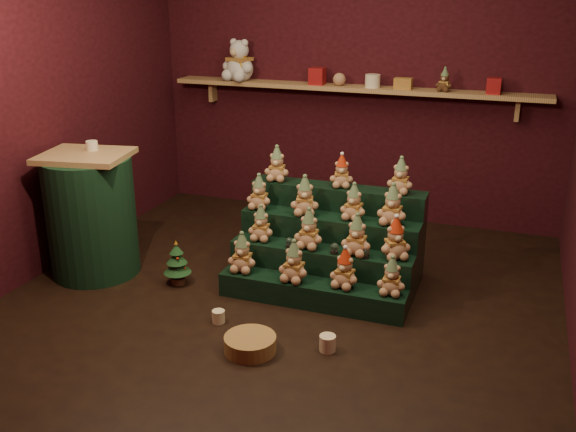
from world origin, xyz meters
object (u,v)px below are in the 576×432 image
at_px(white_bear, 239,55).
at_px(brown_bear, 445,80).
at_px(snow_globe_b, 334,248).
at_px(snow_globe_a, 289,242).
at_px(snow_globe_c, 366,253).
at_px(riser_tier_front, 311,293).
at_px(mug_left, 218,316).
at_px(mini_christmas_tree, 177,263).
at_px(side_table, 91,215).
at_px(mug_right, 328,343).
at_px(wicker_basket, 250,344).

relative_size(white_bear, brown_bear, 2.47).
relative_size(snow_globe_b, brown_bear, 0.41).
height_order(snow_globe_a, snow_globe_c, snow_globe_a).
bearing_deg(snow_globe_c, riser_tier_front, -155.86).
bearing_deg(mug_left, snow_globe_a, 64.98).
xyz_separation_m(mini_christmas_tree, mug_left, (0.57, -0.45, -0.13)).
bearing_deg(riser_tier_front, white_bear, 126.17).
relative_size(snow_globe_b, side_table, 0.08).
distance_m(mug_left, mug_right, 0.83).
relative_size(snow_globe_b, mug_right, 0.79).
relative_size(snow_globe_a, side_table, 0.08).
height_order(snow_globe_a, mug_left, snow_globe_a).
relative_size(mug_left, wicker_basket, 0.27).
height_order(riser_tier_front, mug_left, riser_tier_front).
height_order(mug_right, brown_bear, brown_bear).
distance_m(snow_globe_c, brown_bear, 2.03).
bearing_deg(side_table, mug_left, -28.16).
bearing_deg(brown_bear, snow_globe_b, -98.32).
relative_size(mini_christmas_tree, brown_bear, 1.79).
height_order(snow_globe_b, mug_left, snow_globe_b).
relative_size(side_table, mug_right, 9.38).
bearing_deg(snow_globe_c, white_bear, 135.15).
bearing_deg(mug_right, brown_bear, 82.47).
xyz_separation_m(snow_globe_c, brown_bear, (0.26, 1.73, 1.02)).
relative_size(snow_globe_c, brown_bear, 0.37).
bearing_deg(white_bear, mug_left, -53.02).
relative_size(mini_christmas_tree, white_bear, 0.72).
height_order(snow_globe_a, brown_bear, brown_bear).
bearing_deg(snow_globe_a, mug_right, -54.22).
xyz_separation_m(mini_christmas_tree, brown_bear, (1.72, 1.92, 1.24)).
bearing_deg(side_table, white_bear, 66.60).
bearing_deg(mini_christmas_tree, wicker_basket, -37.83).
height_order(snow_globe_b, side_table, side_table).
xyz_separation_m(snow_globe_b, mug_left, (-0.65, -0.64, -0.36)).
relative_size(mug_right, brown_bear, 0.52).
relative_size(side_table, brown_bear, 4.86).
bearing_deg(mug_left, wicker_basket, -37.13).
xyz_separation_m(side_table, mug_left, (1.31, -0.42, -0.45)).
relative_size(snow_globe_c, white_bear, 0.15).
relative_size(snow_globe_a, white_bear, 0.16).
bearing_deg(wicker_basket, snow_globe_c, 59.73).
bearing_deg(side_table, wicker_basket, -32.83).
bearing_deg(snow_globe_c, mug_left, -144.29).
height_order(snow_globe_a, wicker_basket, snow_globe_a).
xyz_separation_m(riser_tier_front, side_table, (-1.83, -0.05, 0.41)).
relative_size(snow_globe_b, snow_globe_c, 1.11).
relative_size(snow_globe_c, mug_left, 0.85).
relative_size(snow_globe_c, wicker_basket, 0.23).
xyz_separation_m(side_table, mini_christmas_tree, (0.74, 0.03, -0.32)).
relative_size(mini_christmas_tree, mug_left, 4.10).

